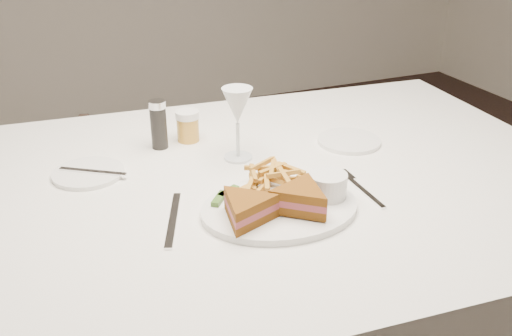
{
  "coord_description": "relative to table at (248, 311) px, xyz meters",
  "views": [
    {
      "loc": [
        -0.61,
        -1.08,
        1.33
      ],
      "look_at": [
        -0.19,
        -0.08,
        0.8
      ],
      "focal_mm": 40.0,
      "sensor_mm": 36.0,
      "label": 1
    }
  ],
  "objects": [
    {
      "name": "table",
      "position": [
        0.0,
        0.0,
        0.0
      ],
      "size": [
        1.63,
        1.15,
        0.75
      ],
      "primitive_type": "cube",
      "rotation": [
        0.0,
        0.0,
        -0.07
      ],
      "color": "silver",
      "rests_on": "ground"
    },
    {
      "name": "chair_far",
      "position": [
        -0.06,
        0.85,
        -0.08
      ],
      "size": [
        0.72,
        0.7,
        0.59
      ],
      "primitive_type": "imported",
      "rotation": [
        0.0,
        0.0,
        2.81
      ],
      "color": "#47352B",
      "rests_on": "ground"
    },
    {
      "name": "table_setting",
      "position": [
        0.0,
        -0.06,
        0.41
      ],
      "size": [
        0.8,
        0.62,
        0.18
      ],
      "color": "white",
      "rests_on": "table"
    }
  ]
}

